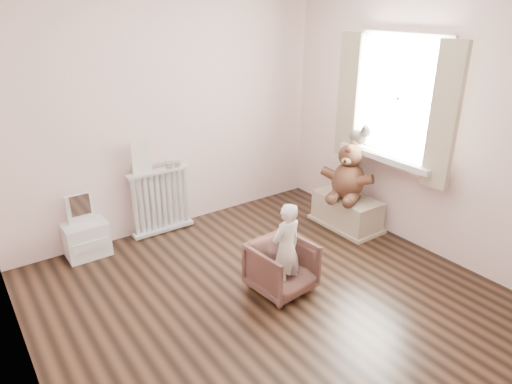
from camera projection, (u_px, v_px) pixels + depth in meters
floor at (272, 300)px, 3.84m from camera, size 3.60×3.60×0.01m
back_wall at (168, 109)px, 4.69m from camera, size 3.60×0.02×2.60m
left_wall at (1, 214)px, 2.38m from camera, size 0.02×3.60×2.60m
right_wall at (427, 119)px, 4.29m from camera, size 0.02×3.60×2.60m
window at (400, 98)px, 4.44m from camera, size 0.03×0.90×1.10m
window_sill at (387, 157)px, 4.61m from camera, size 0.22×1.10×0.06m
curtain_left at (444, 117)px, 3.97m from camera, size 0.06×0.26×1.30m
curtain_right at (349, 97)px, 4.83m from camera, size 0.06×0.26×1.30m
radiator at (161, 199)px, 4.83m from camera, size 0.68×0.13×0.71m
paper_doll at (141, 158)px, 4.55m from camera, size 0.20×0.02×0.34m
tin_a at (170, 165)px, 4.77m from camera, size 0.10×0.10×0.06m
tin_b at (176, 164)px, 4.81m from camera, size 0.09×0.09×0.05m
toy_vanity at (85, 230)px, 4.42m from camera, size 0.40×0.29×0.63m
armchair at (282, 267)px, 3.90m from camera, size 0.52×0.54×0.45m
child at (286, 249)px, 3.78m from camera, size 0.31×0.22×0.82m
toy_bench at (347, 209)px, 5.05m from camera, size 0.39×0.74×0.35m
teddy_bear at (349, 170)px, 4.84m from camera, size 0.62×0.56×0.61m
plush_cat at (359, 136)px, 4.85m from camera, size 0.20×0.30×0.24m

